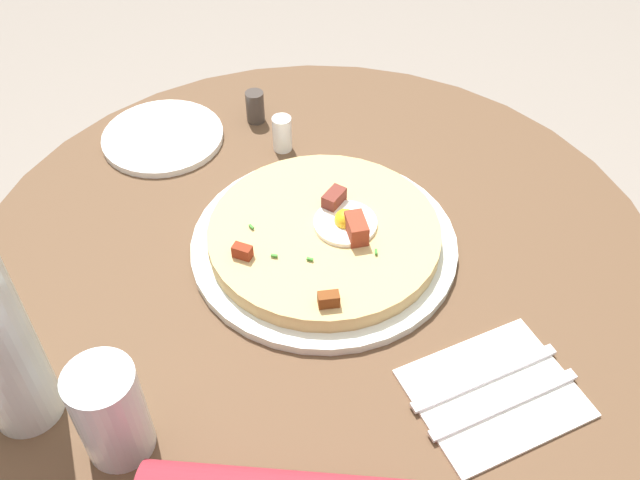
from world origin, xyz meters
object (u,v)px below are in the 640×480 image
(breakfast_pizza, at_px, (325,234))
(knife, at_px, (505,404))
(fork, at_px, (485,378))
(pepper_shaker, at_px, (255,107))
(dining_table, at_px, (316,335))
(salt_shaker, at_px, (282,134))
(water_glass, at_px, (111,412))
(pizza_plate, at_px, (324,244))
(bread_plate, at_px, (163,137))

(breakfast_pizza, relative_size, knife, 1.62)
(fork, relative_size, pepper_shaker, 3.60)
(dining_table, distance_m, pepper_shaker, 0.36)
(salt_shaker, height_order, pepper_shaker, salt_shaker)
(pepper_shaker, bearing_deg, water_glass, 88.63)
(water_glass, bearing_deg, knife, -164.99)
(water_glass, height_order, pepper_shaker, water_glass)
(breakfast_pizza, bearing_deg, water_glass, 62.18)
(pizza_plate, distance_m, pepper_shaker, 0.29)
(dining_table, distance_m, fork, 0.31)
(pepper_shaker, bearing_deg, dining_table, 117.19)
(salt_shaker, relative_size, pepper_shaker, 1.08)
(pizza_plate, height_order, salt_shaker, salt_shaker)
(fork, bearing_deg, bread_plate, -70.77)
(breakfast_pizza, distance_m, pepper_shaker, 0.29)
(bread_plate, distance_m, knife, 0.63)
(bread_plate, distance_m, pepper_shaker, 0.15)
(breakfast_pizza, bearing_deg, pizza_plate, 0.99)
(salt_shaker, bearing_deg, dining_table, 112.02)
(dining_table, distance_m, pizza_plate, 0.17)
(bread_plate, bearing_deg, salt_shaker, -177.51)
(breakfast_pizza, xyz_separation_m, pepper_shaker, (0.15, -0.25, 0.00))
(pizza_plate, xyz_separation_m, water_glass, (0.16, 0.30, 0.05))
(bread_plate, bearing_deg, pizza_plate, 146.03)
(pizza_plate, bearing_deg, salt_shaker, -64.44)
(knife, xyz_separation_m, salt_shaker, (0.31, -0.39, 0.02))
(pizza_plate, relative_size, salt_shaker, 6.26)
(fork, bearing_deg, pepper_shaker, -84.65)
(knife, relative_size, pepper_shaker, 3.60)
(pizza_plate, xyz_separation_m, pepper_shaker, (0.15, -0.25, 0.02))
(breakfast_pizza, xyz_separation_m, knife, (-0.22, 0.20, -0.02))
(salt_shaker, xyz_separation_m, pepper_shaker, (0.05, -0.06, -0.00))
(bread_plate, relative_size, knife, 1.00)
(dining_table, distance_m, breakfast_pizza, 0.19)
(breakfast_pizza, distance_m, fork, 0.26)
(dining_table, distance_m, water_glass, 0.40)
(pepper_shaker, bearing_deg, fork, 129.32)
(pizza_plate, relative_size, fork, 1.88)
(fork, height_order, salt_shaker, salt_shaker)
(dining_table, bearing_deg, water_glass, 62.46)
(pepper_shaker, bearing_deg, pizza_plate, 119.93)
(pizza_plate, distance_m, bread_plate, 0.33)
(pizza_plate, height_order, bread_plate, pizza_plate)
(pizza_plate, bearing_deg, pepper_shaker, -60.07)
(bread_plate, bearing_deg, water_glass, 103.08)
(knife, distance_m, water_glass, 0.40)
(water_glass, bearing_deg, pepper_shaker, -91.37)
(breakfast_pizza, height_order, pepper_shaker, breakfast_pizza)
(bread_plate, relative_size, water_glass, 1.53)
(dining_table, height_order, bread_plate, bread_plate)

